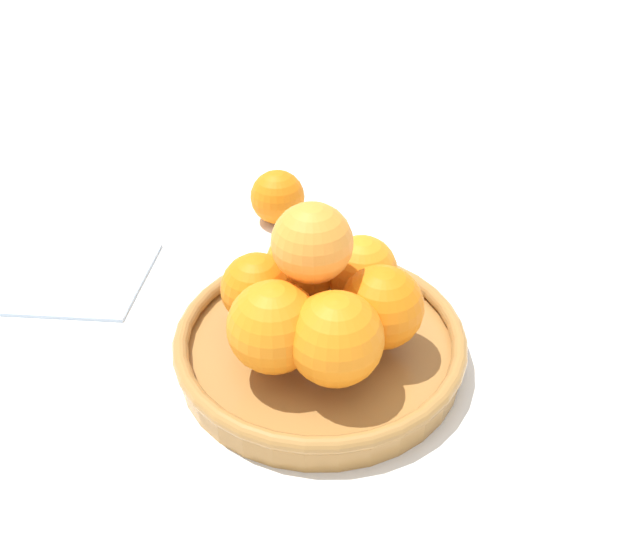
% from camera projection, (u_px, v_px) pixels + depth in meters
% --- Properties ---
extents(ground_plane, '(4.00, 4.00, 0.00)m').
position_uv_depth(ground_plane, '(320.00, 357.00, 0.60)').
color(ground_plane, white).
extents(fruit_bowl, '(0.27, 0.27, 0.04)m').
position_uv_depth(fruit_bowl, '(320.00, 343.00, 0.59)').
color(fruit_bowl, '#A57238').
rests_on(fruit_bowl, ground_plane).
extents(orange_pile, '(0.19, 0.18, 0.13)m').
position_uv_depth(orange_pile, '(319.00, 296.00, 0.55)').
color(orange_pile, orange).
rests_on(orange_pile, fruit_bowl).
extents(stray_orange, '(0.07, 0.07, 0.07)m').
position_uv_depth(stray_orange, '(278.00, 197.00, 0.79)').
color(stray_orange, orange).
rests_on(stray_orange, ground_plane).
extents(napkin_folded, '(0.19, 0.19, 0.01)m').
position_uv_depth(napkin_folded, '(81.00, 276.00, 0.70)').
color(napkin_folded, silver).
rests_on(napkin_folded, ground_plane).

